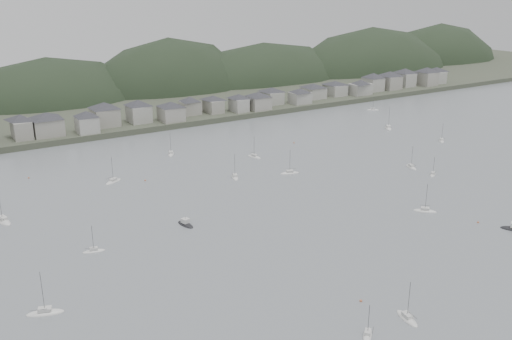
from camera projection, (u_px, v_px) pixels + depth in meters
ground at (399, 264)px, 153.91m from camera, size 900.00×900.00×0.00m
far_shore_land at (91, 91)px, 391.22m from camera, size 900.00×250.00×3.00m
forested_ridge at (111, 115)px, 377.06m from camera, size 851.55×103.94×102.57m
waterfront_town at (232, 101)px, 324.18m from camera, size 451.48×28.46×12.92m
sailboat_lead at (388, 128)px, 297.18m from camera, size 7.70×9.34×12.69m
moored_fleet at (235, 197)px, 201.55m from camera, size 268.30×176.82×13.65m
motor_launch_far at (186, 224)px, 178.79m from camera, size 4.04×7.81×3.79m
mooring_buoys at (224, 207)px, 192.95m from camera, size 135.20×138.37×0.70m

